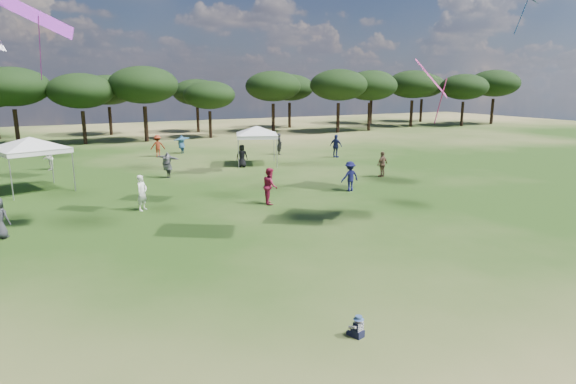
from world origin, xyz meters
TOP-DOWN VIEW (x-y plane):
  - ground at (0.00, 0.00)m, footprint 140.00×140.00m
  - tree_line at (2.39, 47.41)m, footprint 108.78×17.63m
  - tent_left at (-6.85, 23.11)m, footprint 6.36×6.36m
  - tent_right at (7.68, 25.72)m, footprint 5.47×5.47m
  - toddler at (0.04, 1.95)m, footprint 0.40×0.43m
  - festival_crowd at (1.10, 24.13)m, footprint 28.79×20.79m

SIDE VIEW (x-z plane):
  - ground at x=0.00m, z-range 0.00..0.00m
  - toddler at x=0.04m, z-range -0.03..0.51m
  - festival_crowd at x=1.10m, z-range -0.09..1.77m
  - tent_right at x=7.68m, z-range 1.15..4.29m
  - tent_left at x=-6.85m, z-range 1.23..4.54m
  - tree_line at x=2.39m, z-range 1.54..9.31m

